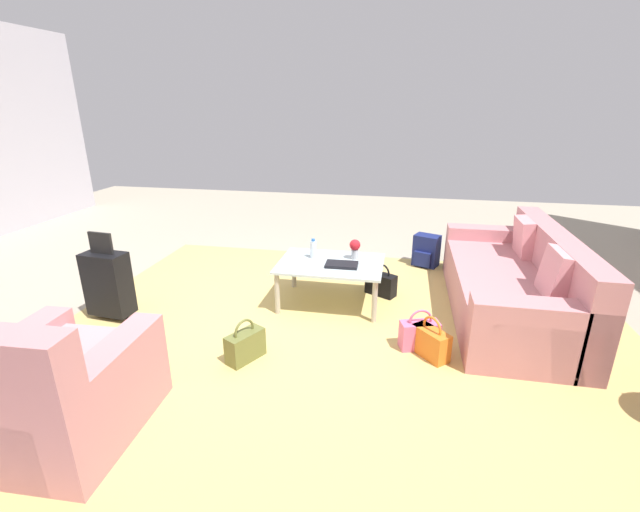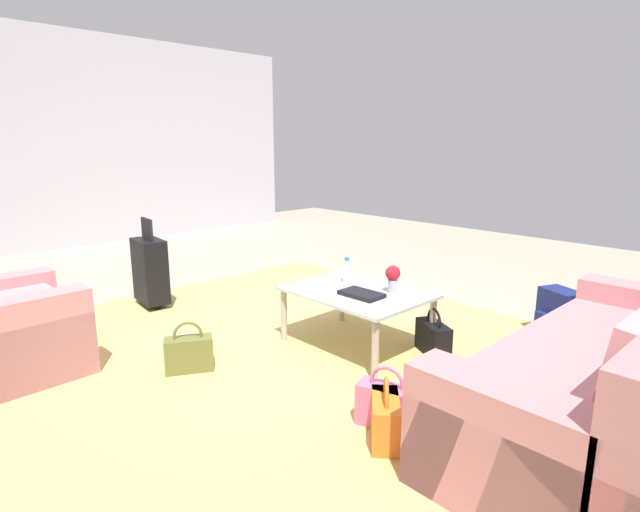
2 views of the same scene
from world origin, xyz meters
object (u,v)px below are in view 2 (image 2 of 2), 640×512
handbag_orange (385,419)px  handbag_olive (189,353)px  handbag_pink (386,405)px  suitcase_black (150,270)px  handbag_black (433,338)px  coffee_table_book (361,294)px  flower_vase (393,276)px  coffee_table (357,297)px  backpack_navy (558,315)px  water_bottle (347,271)px  couch (626,388)px

handbag_orange → handbag_olive: size_ratio=1.00×
handbag_pink → suitcase_black: bearing=-0.1°
handbag_black → coffee_table_book: bearing=45.6°
flower_vase → handbag_black: (-0.27, -0.15, -0.44)m
coffee_table → backpack_navy: coffee_table is taller
backpack_navy → suitcase_black: bearing=33.6°
coffee_table_book → handbag_pink: 1.03m
coffee_table_book → backpack_navy: size_ratio=0.78×
handbag_pink → handbag_orange: size_ratio=1.00×
water_bottle → backpack_navy: bearing=-135.1°
couch → backpack_navy: size_ratio=5.62×
coffee_table → water_bottle: water_bottle is taller
flower_vase → handbag_orange: 1.29m
handbag_orange → handbag_black: bearing=-67.6°
flower_vase → handbag_pink: (-0.65, 0.85, -0.44)m
coffee_table_book → couch: bearing=-175.1°
coffee_table → suitcase_black: bearing=19.3°
flower_vase → suitcase_black: bearing=21.0°
handbag_pink → couch: bearing=-139.0°
coffee_table → handbag_orange: (-0.96, 0.82, -0.26)m
coffee_table → suitcase_black: suitcase_black is taller
handbag_black → flower_vase: bearing=29.0°
suitcase_black → handbag_pink: 2.88m
coffee_table_book → handbag_olive: size_ratio=0.87×
coffee_table → backpack_navy: 1.64m
water_bottle → handbag_pink: (-1.07, 0.80, -0.41)m
coffee_table_book → handbag_orange: 1.16m
handbag_pink → water_bottle: bearing=-36.9°
coffee_table_book → backpack_navy: 1.65m
water_bottle → flower_vase: bearing=-173.2°
coffee_table → backpack_navy: bearing=-127.7°
flower_vase → suitcase_black: suitcase_black is taller
suitcase_black → backpack_navy: (-3.00, -1.99, -0.16)m
suitcase_black → handbag_olive: 1.59m
coffee_table → flower_vase: (-0.22, -0.15, 0.18)m
backpack_navy → coffee_table: bearing=52.3°
coffee_table_book → handbag_black: 0.63m
water_bottle → couch: bearing=180.0°
couch → water_bottle: (2.00, 0.00, 0.25)m
couch → handbag_pink: couch is taller
handbag_black → suitcase_black: bearing=21.9°
handbag_black → handbag_olive: 1.75m
suitcase_black → coffee_table_book: bearing=-163.7°
handbag_orange → backpack_navy: 2.11m
couch → handbag_orange: size_ratio=6.28×
handbag_orange → water_bottle: bearing=-38.5°
suitcase_black → handbag_black: suitcase_black is taller
coffee_table → backpack_navy: (-1.00, -1.29, -0.20)m
couch → flower_vase: bearing=-1.8°
handbag_black → handbag_olive: (0.99, 1.45, 0.00)m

